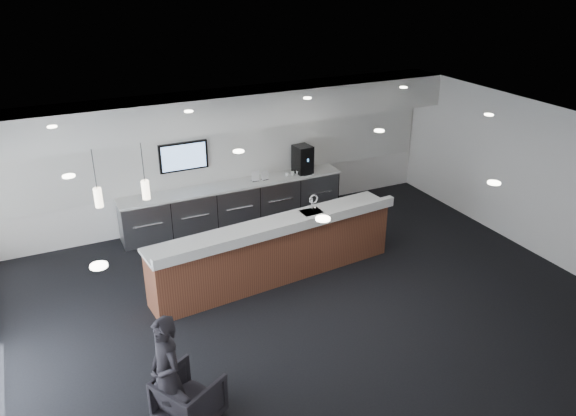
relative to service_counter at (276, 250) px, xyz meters
name	(u,v)px	position (x,y,z in m)	size (l,w,h in m)	color
ground	(310,305)	(0.15, -1.09, -0.58)	(10.00, 10.00, 0.00)	black
ceiling	(313,138)	(0.15, -1.09, 2.42)	(10.00, 8.00, 0.02)	black
back_wall	(227,155)	(0.15, 2.91, 0.92)	(10.00, 0.02, 3.00)	white
right_wall	(536,179)	(5.15, -1.09, 0.92)	(0.02, 8.00, 3.00)	white
soffit_bulkhead	(232,109)	(0.15, 2.46, 2.07)	(10.00, 0.90, 0.70)	silver
alcove_panel	(227,151)	(0.15, 2.88, 1.02)	(9.80, 0.06, 1.40)	silver
back_credenza	(235,204)	(0.15, 2.55, -0.10)	(5.06, 0.66, 0.95)	gray
wall_tv	(184,156)	(-0.85, 2.81, 1.07)	(1.05, 0.08, 0.62)	black
pendant_left	(147,192)	(-2.25, -0.29, 1.67)	(0.12, 0.12, 0.30)	#FFEBC6
pendant_right	(99,200)	(-2.95, -0.29, 1.67)	(0.12, 0.12, 0.30)	#FFEBC6
ceiling_can_lights	(313,140)	(0.15, -1.09, 2.39)	(7.00, 5.00, 0.02)	white
service_counter	(276,250)	(0.00, 0.00, 0.00)	(4.87, 1.27, 1.49)	#552C1C
coffee_machine	(303,159)	(1.84, 2.54, 0.69)	(0.40, 0.51, 0.64)	black
info_sign_left	(255,176)	(0.64, 2.48, 0.49)	(0.17, 0.02, 0.24)	silver
info_sign_right	(265,175)	(0.86, 2.47, 0.48)	(0.17, 0.02, 0.22)	silver
armchair	(189,398)	(-2.45, -2.72, -0.24)	(0.72, 0.74, 0.67)	black
lounge_guest	(167,375)	(-2.71, -2.72, 0.23)	(0.59, 0.39, 1.62)	black
cup_0	(303,172)	(1.82, 2.47, 0.42)	(0.09, 0.09, 0.09)	white
cup_1	(298,173)	(1.68, 2.47, 0.42)	(0.09, 0.09, 0.09)	white
cup_2	(292,173)	(1.54, 2.47, 0.42)	(0.09, 0.09, 0.09)	white
cup_3	(287,174)	(1.40, 2.47, 0.42)	(0.09, 0.09, 0.09)	white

